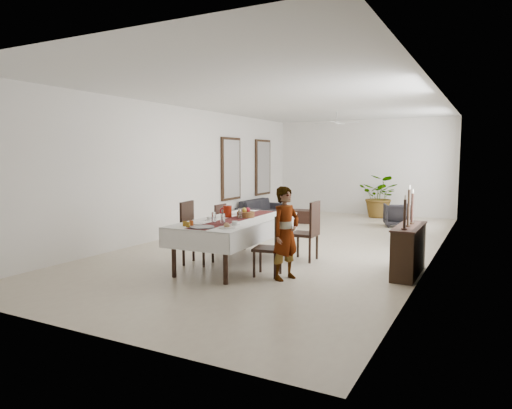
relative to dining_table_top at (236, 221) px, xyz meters
name	(u,v)px	position (x,y,z in m)	size (l,w,h in m)	color
floor	(294,243)	(0.14, 2.36, -0.79)	(6.00, 12.00, 0.00)	beige
ceiling	(295,100)	(0.14, 2.36, 2.41)	(6.00, 12.00, 0.02)	white
wall_back	(363,167)	(0.14, 8.36, 0.81)	(6.00, 0.02, 3.20)	white
wall_front	(78,190)	(0.14, -3.64, 0.81)	(6.00, 0.02, 3.20)	white
wall_left	(185,171)	(-2.86, 2.36, 0.81)	(0.02, 12.00, 3.20)	white
wall_right	(437,175)	(3.14, 2.36, 0.81)	(0.02, 12.00, 3.20)	white
dining_table_top	(236,221)	(0.00, 0.00, 0.00)	(1.10, 2.63, 0.05)	black
table_leg_fl	(174,254)	(-0.44, -1.26, -0.41)	(0.08, 0.08, 0.77)	black
table_leg_fr	(226,260)	(0.52, -1.23, -0.41)	(0.08, 0.08, 0.77)	black
table_leg_bl	(244,231)	(-0.52, 1.23, -0.41)	(0.08, 0.08, 0.77)	black
table_leg_br	(286,235)	(0.44, 1.26, -0.41)	(0.08, 0.08, 0.77)	black
tablecloth_top	(236,219)	(0.00, 0.00, 0.03)	(1.29, 2.83, 0.01)	white
tablecloth_drape_left	(206,226)	(-0.64, -0.02, -0.13)	(0.01, 2.83, 0.33)	white
tablecloth_drape_right	(268,230)	(0.64, 0.02, -0.13)	(0.01, 2.83, 0.33)	silver
tablecloth_drape_near	(193,241)	(0.05, -1.41, -0.13)	(1.29, 0.01, 0.33)	white
tablecloth_drape_far	(268,219)	(-0.05, 1.41, -0.13)	(1.29, 0.01, 0.33)	white
table_runner	(236,219)	(0.00, 0.00, 0.04)	(0.38, 2.74, 0.00)	maroon
red_pitcher	(227,211)	(-0.28, 0.15, 0.15)	(0.16, 0.16, 0.22)	maroon
pitcher_handle	(223,211)	(-0.37, 0.15, 0.15)	(0.13, 0.13, 0.02)	maroon
wine_glass_near	(223,219)	(0.16, -0.71, 0.13)	(0.08, 0.08, 0.19)	silver
wine_glass_mid	(214,218)	(-0.09, -0.61, 0.13)	(0.08, 0.08, 0.19)	white
wine_glass_far	(240,214)	(0.05, 0.06, 0.13)	(0.08, 0.08, 0.19)	white
teacup_right	(235,223)	(0.35, -0.65, 0.07)	(0.10, 0.10, 0.07)	silver
saucer_right	(235,225)	(0.35, -0.65, 0.05)	(0.16, 0.16, 0.01)	white
teacup_left	(210,219)	(-0.32, -0.39, 0.07)	(0.10, 0.10, 0.07)	silver
saucer_left	(210,220)	(-0.32, -0.39, 0.05)	(0.16, 0.16, 0.01)	white
plate_near_right	(227,227)	(0.39, -0.97, 0.05)	(0.26, 0.26, 0.02)	silver
bread_near_right	(227,226)	(0.39, -0.97, 0.08)	(0.10, 0.10, 0.10)	tan
plate_near_left	(196,223)	(-0.30, -0.83, 0.05)	(0.26, 0.26, 0.02)	silver
plate_far_left	(235,214)	(-0.37, 0.59, 0.05)	(0.26, 0.26, 0.02)	silver
serving_tray	(202,227)	(0.04, -1.15, 0.05)	(0.39, 0.39, 0.02)	#45454A
jam_jar_a	(188,225)	(-0.20, -1.19, 0.08)	(0.07, 0.07, 0.08)	#976915
jam_jar_b	(185,224)	(-0.31, -1.13, 0.08)	(0.07, 0.07, 0.08)	brown
jam_jar_c	(191,223)	(-0.26, -1.02, 0.08)	(0.07, 0.07, 0.08)	#993E16
fruit_basket	(246,214)	(0.05, 0.28, 0.09)	(0.33, 0.33, 0.11)	brown
fruit_red	(248,210)	(0.08, 0.30, 0.18)	(0.10, 0.10, 0.10)	maroon
fruit_green	(244,210)	(0.00, 0.31, 0.18)	(0.09, 0.09, 0.09)	olive
fruit_yellow	(244,210)	(0.05, 0.22, 0.18)	(0.09, 0.09, 0.09)	#C08F22
chair_right_near_seat	(268,249)	(0.86, -0.46, -0.35)	(0.43, 0.43, 0.05)	black
chair_right_near_leg_fl	(275,266)	(1.07, -0.61, -0.58)	(0.04, 0.04, 0.42)	black
chair_right_near_leg_fr	(280,261)	(1.01, -0.26, -0.58)	(0.04, 0.04, 0.42)	black
chair_right_near_leg_bl	(254,265)	(0.72, -0.67, -0.58)	(0.04, 0.04, 0.42)	black
chair_right_near_leg_br	(260,260)	(0.66, -0.32, -0.58)	(0.04, 0.04, 0.42)	black
chair_right_near_back	(279,232)	(1.06, -0.43, -0.05)	(0.43, 0.04, 0.55)	black
chair_right_far_seat	(304,234)	(0.97, 0.87, -0.29)	(0.48, 0.48, 0.05)	black
chair_right_far_leg_fl	(310,251)	(1.17, 0.68, -0.56)	(0.05, 0.05, 0.47)	black
chair_right_far_leg_fr	(317,247)	(1.17, 1.07, -0.56)	(0.05, 0.05, 0.47)	black
chair_right_far_leg_bl	(290,249)	(0.78, 0.68, -0.56)	(0.05, 0.05, 0.47)	black
chair_right_far_leg_br	(298,245)	(0.78, 1.07, -0.56)	(0.05, 0.05, 0.47)	black
chair_right_far_back	(315,218)	(1.19, 0.87, 0.03)	(0.48, 0.04, 0.61)	black
chair_left_near_seat	(198,237)	(-0.62, -0.32, -0.29)	(0.49, 0.49, 0.06)	black
chair_left_near_leg_fl	(193,248)	(-0.84, -0.16, -0.55)	(0.05, 0.05, 0.48)	black
chair_left_near_leg_fr	(184,253)	(-0.78, -0.55, -0.55)	(0.05, 0.05, 0.48)	black
chair_left_near_leg_bl	(213,250)	(-0.45, -0.09, -0.55)	(0.05, 0.05, 0.48)	black
chair_left_near_leg_br	(204,254)	(-0.39, -0.49, -0.55)	(0.05, 0.05, 0.48)	black
chair_left_near_back	(187,218)	(-0.83, -0.36, 0.05)	(0.49, 0.04, 0.62)	black
chair_left_far_seat	(228,231)	(-0.73, 0.93, -0.36)	(0.41, 0.41, 0.05)	black
chair_left_far_leg_fl	(226,239)	(-0.90, 1.10, -0.59)	(0.04, 0.04, 0.41)	black
chair_left_far_leg_fr	(217,242)	(-0.90, 0.76, -0.59)	(0.04, 0.04, 0.41)	black
chair_left_far_leg_bl	(239,241)	(-0.56, 1.09, -0.59)	(0.04, 0.04, 0.41)	black
chair_left_far_leg_br	(231,243)	(-0.57, 0.76, -0.59)	(0.04, 0.04, 0.41)	black
chair_left_far_back	(220,217)	(-0.92, 0.93, -0.08)	(0.41, 0.04, 0.52)	black
woman	(286,233)	(1.22, -0.52, -0.05)	(0.54, 0.36, 1.49)	gray
sideboard_body	(409,251)	(2.92, 0.67, -0.39)	(0.36, 1.34, 0.80)	black
sideboard_top	(409,226)	(2.92, 0.67, 0.02)	(0.39, 1.39, 0.03)	black
candlestick_near_base	(404,229)	(2.92, 0.18, 0.05)	(0.09, 0.09, 0.03)	black
candlestick_near_shaft	(405,214)	(2.92, 0.18, 0.28)	(0.04, 0.04, 0.45)	black
candlestick_near_candle	(405,197)	(2.92, 0.18, 0.54)	(0.03, 0.03, 0.07)	silver
candlestick_mid_base	(408,226)	(2.92, 0.54, 0.05)	(0.09, 0.09, 0.03)	black
candlestick_mid_shaft	(409,207)	(2.92, 0.54, 0.35)	(0.04, 0.04, 0.58)	black
candlestick_mid_candle	(410,187)	(2.92, 0.54, 0.67)	(0.03, 0.03, 0.07)	white
candlestick_far_base	(412,223)	(2.92, 0.90, 0.05)	(0.09, 0.09, 0.03)	black
candlestick_far_shaft	(412,208)	(2.92, 0.90, 0.31)	(0.04, 0.04, 0.49)	black
candlestick_far_candle	(413,191)	(2.92, 0.90, 0.59)	(0.03, 0.03, 0.07)	white
sofa	(262,209)	(-2.35, 5.68, -0.49)	(2.08, 0.81, 0.61)	#27252A
armchair	(397,215)	(1.74, 6.03, -0.47)	(0.69, 0.71, 0.65)	#27252A
coffee_table	(301,216)	(-0.95, 5.50, -0.61)	(0.84, 0.56, 0.37)	black
potted_plant	(380,196)	(0.88, 7.74, -0.10)	(1.24, 1.08, 1.38)	#2D5923
mirror_frame_near	(231,169)	(-2.82, 4.56, 0.81)	(0.06, 1.05, 1.85)	black
mirror_glass_near	(232,169)	(-2.79, 4.56, 0.81)	(0.01, 0.90, 1.70)	white
mirror_frame_far	(263,167)	(-2.82, 6.66, 0.81)	(0.06, 1.05, 1.85)	black
mirror_glass_far	(264,167)	(-2.79, 6.66, 0.81)	(0.01, 0.90, 1.70)	silver
fan_rod	(337,116)	(0.14, 5.36, 2.31)	(0.04, 0.04, 0.20)	silver
fan_hub	(336,123)	(0.14, 5.36, 2.11)	(0.16, 0.16, 0.08)	silver
fan_blade_n	(340,124)	(0.14, 5.71, 2.11)	(0.10, 0.55, 0.01)	silver
fan_blade_s	(333,122)	(0.14, 5.01, 2.11)	(0.10, 0.55, 0.01)	silver
fan_blade_e	(349,122)	(0.49, 5.36, 2.11)	(0.55, 0.10, 0.01)	silver
fan_blade_w	(325,123)	(-0.21, 5.36, 2.11)	(0.55, 0.10, 0.01)	silver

